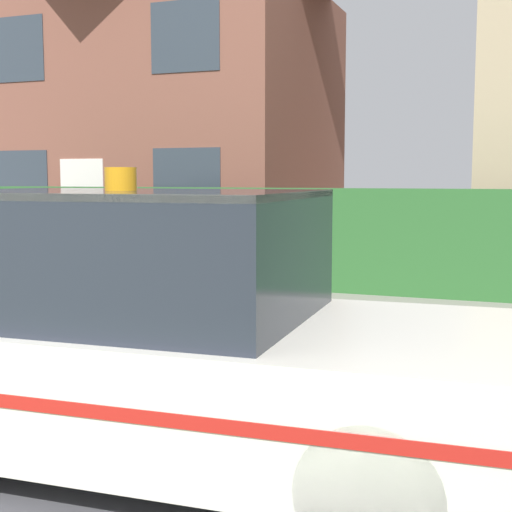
{
  "coord_description": "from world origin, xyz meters",
  "views": [
    {
      "loc": [
        2.8,
        -1.12,
        1.73
      ],
      "look_at": [
        0.59,
        4.66,
        1.05
      ],
      "focal_mm": 50.0,
      "sensor_mm": 36.0,
      "label": 1
    }
  ],
  "objects": [
    {
      "name": "road_strip",
      "position": [
        0.0,
        3.79,
        0.01
      ],
      "size": [
        28.0,
        5.8,
        0.01
      ],
      "primitive_type": "cube",
      "color": "#4C4C51",
      "rests_on": "ground"
    },
    {
      "name": "garden_hedge",
      "position": [
        0.84,
        9.52,
        0.78
      ],
      "size": [
        14.21,
        0.6,
        1.57
      ],
      "primitive_type": "cube",
      "color": "#2D662D",
      "rests_on": "ground"
    },
    {
      "name": "police_car",
      "position": [
        0.73,
        2.62,
        0.79
      ],
      "size": [
        4.33,
        1.99,
        1.78
      ],
      "rotation": [
        0.0,
        0.0,
        0.05
      ],
      "color": "black",
      "rests_on": "road_strip"
    },
    {
      "name": "house_left",
      "position": [
        -5.16,
        13.96,
        4.09
      ],
      "size": [
        7.34,
        6.21,
        8.03
      ],
      "color": "brown",
      "rests_on": "ground"
    },
    {
      "name": "wheelie_bin",
      "position": [
        -2.96,
        8.35,
        0.52
      ],
      "size": [
        0.73,
        0.73,
        1.03
      ],
      "rotation": [
        0.0,
        0.0,
        0.31
      ],
      "color": "#474C8C",
      "rests_on": "ground"
    }
  ]
}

